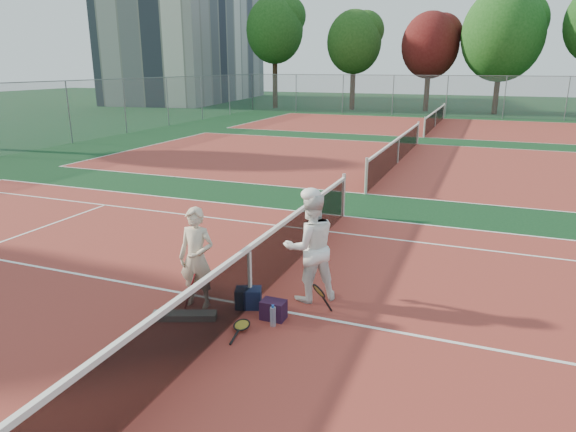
{
  "coord_description": "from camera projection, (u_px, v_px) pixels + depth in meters",
  "views": [
    {
      "loc": [
        3.3,
        -6.75,
        3.7
      ],
      "look_at": [
        0.0,
        1.65,
        1.05
      ],
      "focal_mm": 32.0,
      "sensor_mm": 36.0,
      "label": 1
    }
  ],
  "objects": [
    {
      "name": "ground",
      "position": [
        250.0,
        306.0,
        8.23
      ],
      "size": [
        130.0,
        130.0,
        0.0
      ],
      "primitive_type": "plane",
      "color": "black",
      "rests_on": "ground"
    },
    {
      "name": "court_main",
      "position": [
        250.0,
        305.0,
        8.23
      ],
      "size": [
        23.77,
        10.97,
        0.01
      ],
      "primitive_type": "cube",
      "color": "maroon",
      "rests_on": "ground"
    },
    {
      "name": "court_far_a",
      "position": [
        397.0,
        163.0,
        20.28
      ],
      "size": [
        23.77,
        10.97,
        0.01
      ],
      "primitive_type": "cube",
      "color": "maroon",
      "rests_on": "ground"
    },
    {
      "name": "court_far_b",
      "position": [
        435.0,
        127.0,
        32.34
      ],
      "size": [
        23.77,
        10.97,
        0.01
      ],
      "primitive_type": "cube",
      "color": "maroon",
      "rests_on": "ground"
    },
    {
      "name": "net_main",
      "position": [
        250.0,
        276.0,
        8.09
      ],
      "size": [
        0.1,
        10.98,
        1.02
      ],
      "primitive_type": null,
      "color": "black",
      "rests_on": "ground"
    },
    {
      "name": "net_far_a",
      "position": [
        398.0,
        150.0,
        20.14
      ],
      "size": [
        0.1,
        10.98,
        1.02
      ],
      "primitive_type": null,
      "color": "black",
      "rests_on": "ground"
    },
    {
      "name": "net_far_b",
      "position": [
        436.0,
        118.0,
        32.19
      ],
      "size": [
        0.1,
        10.98,
        1.02
      ],
      "primitive_type": null,
      "color": "black",
      "rests_on": "ground"
    },
    {
      "name": "fence_back",
      "position": [
        447.0,
        96.0,
        38.16
      ],
      "size": [
        32.0,
        0.06,
        3.0
      ],
      "primitive_type": null,
      "color": "slate",
      "rests_on": "ground"
    },
    {
      "name": "apartment_block",
      "position": [
        190.0,
        29.0,
        55.23
      ],
      "size": [
        12.96,
        23.18,
        15.0
      ],
      "primitive_type": "cube",
      "rotation": [
        0.0,
        0.0,
        0.14
      ],
      "color": "beige",
      "rests_on": "ground"
    },
    {
      "name": "player_a",
      "position": [
        197.0,
        258.0,
        8.02
      ],
      "size": [
        0.61,
        0.42,
        1.62
      ],
      "primitive_type": "imported",
      "rotation": [
        0.0,
        0.0,
        0.05
      ],
      "color": "beige",
      "rests_on": "ground"
    },
    {
      "name": "player_b",
      "position": [
        310.0,
        247.0,
        8.23
      ],
      "size": [
        1.12,
        1.08,
        1.81
      ],
      "primitive_type": "imported",
      "rotation": [
        0.0,
        0.0,
        3.81
      ],
      "color": "white",
      "rests_on": "ground"
    },
    {
      "name": "racket_red",
      "position": [
        193.0,
        292.0,
        8.05
      ],
      "size": [
        0.3,
        0.33,
        0.58
      ],
      "primitive_type": null,
      "rotation": [
        0.0,
        0.0,
        0.41
      ],
      "color": "maroon",
      "rests_on": "ground"
    },
    {
      "name": "racket_black_held",
      "position": [
        319.0,
        300.0,
        7.84
      ],
      "size": [
        0.42,
        0.44,
        0.52
      ],
      "primitive_type": null,
      "rotation": [
        0.0,
        0.0,
        4.09
      ],
      "color": "black",
      "rests_on": "ground"
    },
    {
      "name": "racket_spare",
      "position": [
        242.0,
        326.0,
        7.47
      ],
      "size": [
        0.33,
        0.62,
        0.1
      ],
      "primitive_type": null,
      "rotation": [
        0.0,
        0.0,
        1.68
      ],
      "color": "black",
      "rests_on": "ground"
    },
    {
      "name": "sports_bag_navy",
      "position": [
        248.0,
        298.0,
        8.13
      ],
      "size": [
        0.48,
        0.4,
        0.32
      ],
      "primitive_type": "cube",
      "rotation": [
        0.0,
        0.0,
        0.36
      ],
      "color": "black",
      "rests_on": "ground"
    },
    {
      "name": "sports_bag_purple",
      "position": [
        273.0,
        310.0,
        7.76
      ],
      "size": [
        0.37,
        0.25,
        0.3
      ],
      "primitive_type": "cube",
      "rotation": [
        0.0,
        0.0,
        -0.0
      ],
      "color": "black",
      "rests_on": "ground"
    },
    {
      "name": "net_cover_canvas",
      "position": [
        184.0,
        316.0,
        7.79
      ],
      "size": [
        0.98,
        0.56,
        0.1
      ],
      "primitive_type": "cube",
      "rotation": [
        0.0,
        0.0,
        0.38
      ],
      "color": "slate",
      "rests_on": "ground"
    },
    {
      "name": "water_bottle",
      "position": [
        273.0,
        317.0,
        7.55
      ],
      "size": [
        0.09,
        0.09,
        0.3
      ],
      "primitive_type": "cylinder",
      "color": "#ABC2D9",
      "rests_on": "ground"
    },
    {
      "name": "tree_back_0",
      "position": [
        275.0,
        30.0,
        44.82
      ],
      "size": [
        4.98,
        4.98,
        9.55
      ],
      "color": "#382314",
      "rests_on": "ground"
    },
    {
      "name": "tree_back_1",
      "position": [
        354.0,
        42.0,
        43.2
      ],
      "size": [
        4.56,
        4.56,
        8.22
      ],
      "color": "#382314",
      "rests_on": "ground"
    },
    {
      "name": "tree_back_maroon",
      "position": [
        430.0,
        45.0,
        41.88
      ],
      "size": [
        4.64,
        4.64,
        7.96
      ],
      "color": "#382314",
      "rests_on": "ground"
    },
    {
      "name": "tree_back_3",
      "position": [
        503.0,
        35.0,
        39.17
      ],
      "size": [
        6.14,
        6.14,
        9.51
      ],
      "color": "#382314",
      "rests_on": "ground"
    }
  ]
}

